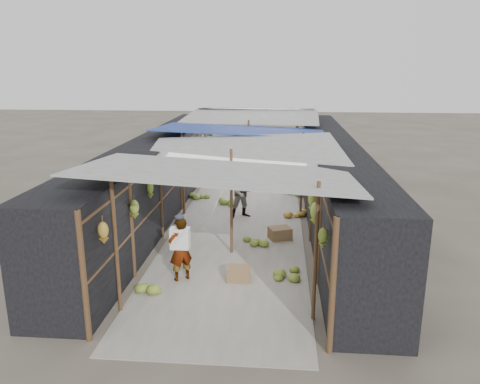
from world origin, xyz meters
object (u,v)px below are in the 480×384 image
(black_basin, at_px, (293,190))
(shopper_blue, at_px, (243,192))
(vendor_seated, at_px, (293,170))
(crate_near, at_px, (280,233))
(vendor_elderly, at_px, (180,249))

(black_basin, distance_m, shopper_blue, 3.44)
(black_basin, relative_size, vendor_seated, 0.77)
(crate_near, distance_m, vendor_seated, 6.81)
(crate_near, height_order, black_basin, crate_near)
(black_basin, xyz_separation_m, vendor_seated, (0.07, 2.02, 0.33))
(black_basin, height_order, vendor_elderly, vendor_elderly)
(crate_near, relative_size, shopper_blue, 0.34)
(black_basin, relative_size, shopper_blue, 0.40)
(crate_near, bearing_deg, vendor_elderly, -150.08)
(vendor_seated, bearing_deg, black_basin, 0.79)
(crate_near, height_order, shopper_blue, shopper_blue)
(vendor_elderly, height_order, vendor_seated, vendor_elderly)
(crate_near, bearing_deg, shopper_blue, 100.64)
(vendor_elderly, distance_m, vendor_seated, 9.79)
(vendor_elderly, bearing_deg, crate_near, -162.98)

